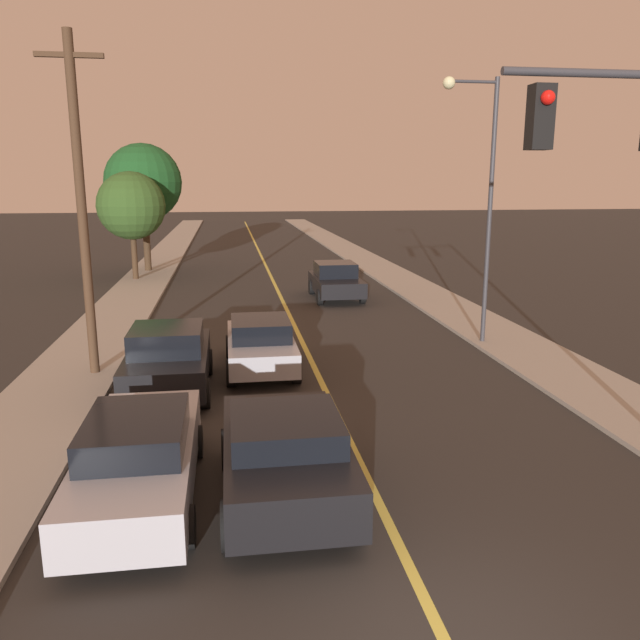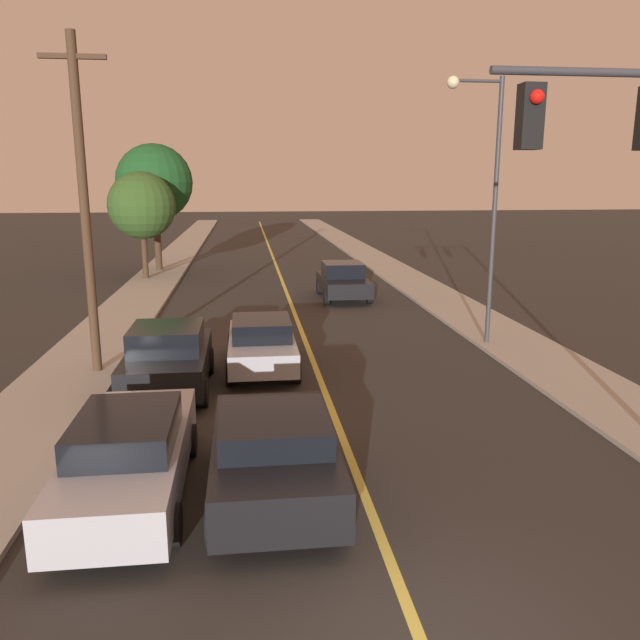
{
  "view_description": "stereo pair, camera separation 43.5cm",
  "coord_description": "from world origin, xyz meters",
  "px_view_note": "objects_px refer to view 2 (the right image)",
  "views": [
    {
      "loc": [
        -2.28,
        -5.67,
        5.09
      ],
      "look_at": [
        0.0,
        9.69,
        1.6
      ],
      "focal_mm": 35.0,
      "sensor_mm": 36.0,
      "label": 1
    },
    {
      "loc": [
        -1.85,
        -5.73,
        5.09
      ],
      "look_at": [
        0.0,
        9.69,
        1.6
      ],
      "focal_mm": 35.0,
      "sensor_mm": 36.0,
      "label": 2
    }
  ],
  "objects_px": {
    "car_far_oncoming": "(343,281)",
    "tree_left_near": "(142,206)",
    "car_near_lane_second": "(262,343)",
    "streetlamp_right": "(485,180)",
    "car_outer_lane_second": "(168,358)",
    "tree_left_far": "(154,183)",
    "utility_pole_left": "(84,203)",
    "car_near_lane_front": "(274,453)",
    "car_outer_lane_front": "(130,454)"
  },
  "relations": [
    {
      "from": "utility_pole_left",
      "to": "car_near_lane_second",
      "type": "bearing_deg",
      "value": -1.7
    },
    {
      "from": "car_near_lane_front",
      "to": "car_near_lane_second",
      "type": "bearing_deg",
      "value": 90.0
    },
    {
      "from": "car_far_oncoming",
      "to": "car_outer_lane_second",
      "type": "bearing_deg",
      "value": 62.11
    },
    {
      "from": "tree_left_near",
      "to": "tree_left_far",
      "type": "xyz_separation_m",
      "value": [
        0.28,
        3.07,
        1.14
      ]
    },
    {
      "from": "car_far_oncoming",
      "to": "tree_left_near",
      "type": "height_order",
      "value": "tree_left_near"
    },
    {
      "from": "tree_left_far",
      "to": "car_outer_lane_second",
      "type": "bearing_deg",
      "value": -82.03
    },
    {
      "from": "car_outer_lane_second",
      "to": "car_far_oncoming",
      "type": "height_order",
      "value": "car_outer_lane_second"
    },
    {
      "from": "car_near_lane_second",
      "to": "utility_pole_left",
      "type": "height_order",
      "value": "utility_pole_left"
    },
    {
      "from": "car_near_lane_second",
      "to": "streetlamp_right",
      "type": "relative_size",
      "value": 0.53
    },
    {
      "from": "car_near_lane_second",
      "to": "car_far_oncoming",
      "type": "distance_m",
      "value": 10.88
    },
    {
      "from": "car_outer_lane_front",
      "to": "streetlamp_right",
      "type": "relative_size",
      "value": 0.61
    },
    {
      "from": "car_far_oncoming",
      "to": "tree_left_near",
      "type": "bearing_deg",
      "value": -34.16
    },
    {
      "from": "car_near_lane_front",
      "to": "utility_pole_left",
      "type": "relative_size",
      "value": 0.48
    },
    {
      "from": "car_near_lane_second",
      "to": "utility_pole_left",
      "type": "xyz_separation_m",
      "value": [
        -4.39,
        0.13,
        3.76
      ]
    },
    {
      "from": "streetlamp_right",
      "to": "car_far_oncoming",
      "type": "bearing_deg",
      "value": 108.87
    },
    {
      "from": "streetlamp_right",
      "to": "utility_pole_left",
      "type": "relative_size",
      "value": 0.93
    },
    {
      "from": "car_near_lane_second",
      "to": "car_outer_lane_front",
      "type": "distance_m",
      "value": 7.22
    },
    {
      "from": "car_far_oncoming",
      "to": "car_near_lane_second",
      "type": "bearing_deg",
      "value": 69.32
    },
    {
      "from": "car_near_lane_front",
      "to": "car_far_oncoming",
      "type": "relative_size",
      "value": 0.99
    },
    {
      "from": "car_near_lane_second",
      "to": "tree_left_near",
      "type": "bearing_deg",
      "value": 108.52
    },
    {
      "from": "streetlamp_right",
      "to": "utility_pole_left",
      "type": "xyz_separation_m",
      "value": [
        -11.12,
        -1.61,
        -0.57
      ]
    },
    {
      "from": "car_outer_lane_second",
      "to": "streetlamp_right",
      "type": "relative_size",
      "value": 0.52
    },
    {
      "from": "car_near_lane_second",
      "to": "car_outer_lane_second",
      "type": "xyz_separation_m",
      "value": [
        -2.32,
        -1.46,
        0.08
      ]
    },
    {
      "from": "car_near_lane_front",
      "to": "tree_left_near",
      "type": "height_order",
      "value": "tree_left_near"
    },
    {
      "from": "streetlamp_right",
      "to": "car_outer_lane_second",
      "type": "bearing_deg",
      "value": -160.52
    },
    {
      "from": "car_outer_lane_second",
      "to": "tree_left_near",
      "type": "height_order",
      "value": "tree_left_near"
    },
    {
      "from": "car_outer_lane_second",
      "to": "tree_left_far",
      "type": "xyz_separation_m",
      "value": [
        -2.95,
        21.09,
        4.12
      ]
    },
    {
      "from": "tree_left_far",
      "to": "car_far_oncoming",
      "type": "bearing_deg",
      "value": -46.02
    },
    {
      "from": "utility_pole_left",
      "to": "car_far_oncoming",
      "type": "bearing_deg",
      "value": 50.67
    },
    {
      "from": "car_near_lane_front",
      "to": "car_outer_lane_second",
      "type": "distance_m",
      "value": 6.17
    },
    {
      "from": "car_outer_lane_second",
      "to": "tree_left_far",
      "type": "relative_size",
      "value": 0.59
    },
    {
      "from": "car_outer_lane_second",
      "to": "streetlamp_right",
      "type": "distance_m",
      "value": 10.5
    },
    {
      "from": "car_outer_lane_front",
      "to": "car_far_oncoming",
      "type": "distance_m",
      "value": 18.1
    },
    {
      "from": "car_far_oncoming",
      "to": "streetlamp_right",
      "type": "xyz_separation_m",
      "value": [
        2.89,
        -8.44,
        4.3
      ]
    },
    {
      "from": "car_near_lane_front",
      "to": "car_far_oncoming",
      "type": "bearing_deg",
      "value": 77.52
    },
    {
      "from": "car_near_lane_second",
      "to": "utility_pole_left",
      "type": "relative_size",
      "value": 0.49
    },
    {
      "from": "car_near_lane_front",
      "to": "tree_left_near",
      "type": "relative_size",
      "value": 0.75
    },
    {
      "from": "car_near_lane_second",
      "to": "car_far_oncoming",
      "type": "bearing_deg",
      "value": 69.32
    },
    {
      "from": "car_outer_lane_second",
      "to": "car_far_oncoming",
      "type": "bearing_deg",
      "value": 62.11
    },
    {
      "from": "car_near_lane_front",
      "to": "car_outer_lane_front",
      "type": "distance_m",
      "value": 2.34
    },
    {
      "from": "car_near_lane_front",
      "to": "car_outer_lane_front",
      "type": "relative_size",
      "value": 0.85
    },
    {
      "from": "tree_left_near",
      "to": "car_near_lane_second",
      "type": "bearing_deg",
      "value": -71.48
    },
    {
      "from": "car_far_oncoming",
      "to": "utility_pole_left",
      "type": "bearing_deg",
      "value": 50.67
    },
    {
      "from": "car_outer_lane_second",
      "to": "tree_left_far",
      "type": "height_order",
      "value": "tree_left_far"
    },
    {
      "from": "car_near_lane_front",
      "to": "streetlamp_right",
      "type": "bearing_deg",
      "value": 52.96
    },
    {
      "from": "car_near_lane_front",
      "to": "streetlamp_right",
      "type": "height_order",
      "value": "streetlamp_right"
    },
    {
      "from": "car_far_oncoming",
      "to": "tree_left_far",
      "type": "relative_size",
      "value": 0.6
    },
    {
      "from": "car_near_lane_front",
      "to": "car_outer_lane_front",
      "type": "bearing_deg",
      "value": 171.58
    },
    {
      "from": "car_outer_lane_front",
      "to": "tree_left_far",
      "type": "distance_m",
      "value": 26.96
    },
    {
      "from": "car_outer_lane_front",
      "to": "utility_pole_left",
      "type": "height_order",
      "value": "utility_pole_left"
    }
  ]
}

